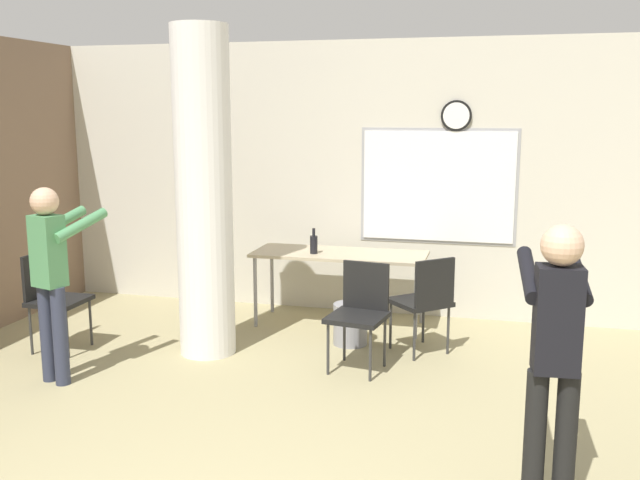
% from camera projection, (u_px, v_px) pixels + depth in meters
% --- Properties ---
extents(wall_back, '(8.00, 0.15, 2.80)m').
position_uv_depth(wall_back, '(377.00, 179.00, 7.35)').
color(wall_back, beige).
rests_on(wall_back, ground_plane).
extents(support_pillar, '(0.48, 0.48, 2.80)m').
position_uv_depth(support_pillar, '(204.00, 194.00, 6.05)').
color(support_pillar, white).
rests_on(support_pillar, ground_plane).
extents(folding_table, '(1.69, 0.64, 0.73)m').
position_uv_depth(folding_table, '(340.00, 258.00, 6.97)').
color(folding_table, tan).
rests_on(folding_table, ground_plane).
extents(bottle_on_table, '(0.07, 0.07, 0.25)m').
position_uv_depth(bottle_on_table, '(314.00, 244.00, 6.90)').
color(bottle_on_table, black).
rests_on(bottle_on_table, folding_table).
extents(waste_bin, '(0.31, 0.31, 0.38)m').
position_uv_depth(waste_bin, '(350.00, 324.00, 6.48)').
color(waste_bin, gray).
rests_on(waste_bin, ground_plane).
extents(chair_by_left_wall, '(0.44, 0.44, 0.87)m').
position_uv_depth(chair_by_left_wall, '(52.00, 294.00, 6.28)').
color(chair_by_left_wall, black).
rests_on(chair_by_left_wall, ground_plane).
extents(chair_table_front, '(0.50, 0.50, 0.87)m').
position_uv_depth(chair_table_front, '(360.00, 308.00, 5.82)').
color(chair_table_front, black).
rests_on(chair_table_front, ground_plane).
extents(chair_table_right, '(0.62, 0.62, 0.87)m').
position_uv_depth(chair_table_right, '(425.00, 297.00, 6.16)').
color(chair_table_right, black).
rests_on(chair_table_right, ground_plane).
extents(person_playing_side, '(0.37, 0.60, 1.55)m').
position_uv_depth(person_playing_side, '(555.00, 346.00, 3.66)').
color(person_playing_side, black).
rests_on(person_playing_side, ground_plane).
extents(person_watching_back, '(0.46, 0.61, 1.54)m').
position_uv_depth(person_watching_back, '(52.00, 269.00, 5.46)').
color(person_watching_back, '#2D3347').
rests_on(person_watching_back, ground_plane).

